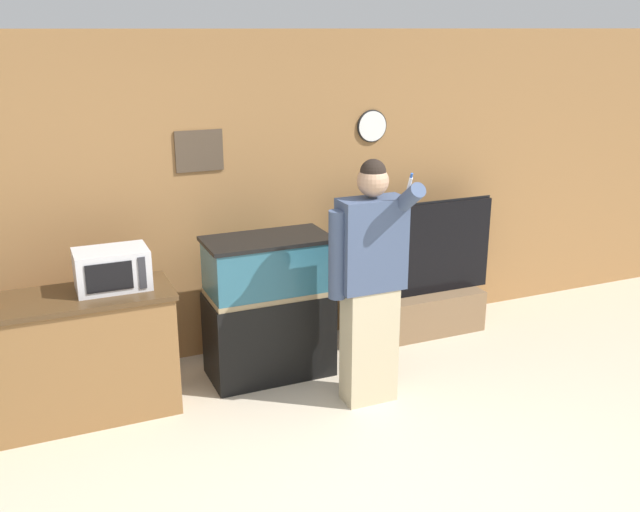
# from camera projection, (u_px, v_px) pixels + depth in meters

# --- Properties ---
(wall_back_paneled) EXTENTS (10.00, 0.08, 2.60)m
(wall_back_paneled) POSITION_uv_depth(u_px,v_px,m) (248.00, 197.00, 5.76)
(wall_back_paneled) COLOR olive
(wall_back_paneled) RESTS_ON ground_plane
(counter_island) EXTENTS (1.38, 0.57, 0.90)m
(counter_island) POSITION_uv_depth(u_px,v_px,m) (74.00, 357.00, 4.88)
(counter_island) COLOR brown
(counter_island) RESTS_ON ground_plane
(microwave) EXTENTS (0.49, 0.33, 0.28)m
(microwave) POSITION_uv_depth(u_px,v_px,m) (112.00, 269.00, 4.85)
(microwave) COLOR silver
(microwave) RESTS_ON counter_island
(aquarium_on_stand) EXTENTS (0.94, 0.50, 1.12)m
(aquarium_on_stand) POSITION_uv_depth(u_px,v_px,m) (268.00, 307.00, 5.47)
(aquarium_on_stand) COLOR black
(aquarium_on_stand) RESTS_ON ground_plane
(tv_on_stand) EXTENTS (1.43, 0.40, 1.19)m
(tv_on_stand) POSITION_uv_depth(u_px,v_px,m) (418.00, 297.00, 6.28)
(tv_on_stand) COLOR brown
(tv_on_stand) RESTS_ON ground_plane
(person_standing) EXTENTS (0.56, 0.42, 1.78)m
(person_standing) POSITION_uv_depth(u_px,v_px,m) (370.00, 280.00, 4.96)
(person_standing) COLOR #BCAD89
(person_standing) RESTS_ON ground_plane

